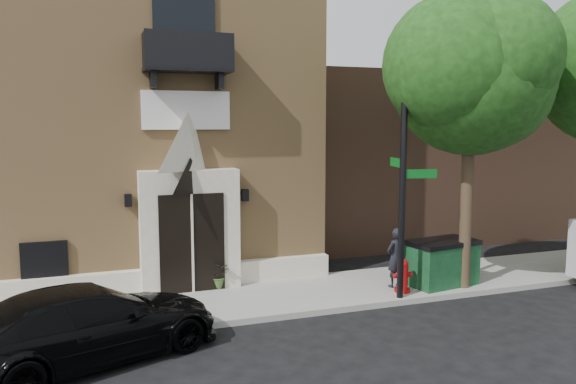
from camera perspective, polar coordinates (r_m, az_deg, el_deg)
name	(u,v)px	position (r m, az deg, el deg)	size (l,w,h in m)	color
ground	(256,324)	(13.22, -3.28, -13.21)	(120.00, 120.00, 0.00)	black
sidewalk	(277,297)	(14.83, -1.17, -10.62)	(42.00, 3.00, 0.15)	gray
church	(102,121)	(19.87, -18.35, 6.86)	(12.20, 11.01, 9.30)	tan
neighbour_building	(458,154)	(26.04, 16.91, 3.71)	(18.00, 8.00, 6.40)	brown
street_tree_left	(475,72)	(15.55, 18.46, 11.45)	(4.97, 4.38, 7.77)	#38281C
black_sedan	(89,324)	(11.69, -19.53, -12.50)	(2.08, 5.12, 1.49)	black
street_sign	(403,177)	(14.25, 11.62, 1.48)	(0.96, 1.06, 6.12)	black
fire_hydrant	(402,276)	(15.19, 11.55, -8.32)	(0.51, 0.41, 0.89)	#8E0809
dumpster	(442,262)	(16.07, 15.36, -6.88)	(2.04, 1.36, 1.24)	#103B1D
planter	(219,275)	(15.38, -7.03, -8.38)	(0.63, 0.54, 0.70)	#41652D
pedestrian_near	(395,258)	(15.54, 10.85, -6.56)	(0.59, 0.39, 1.61)	black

